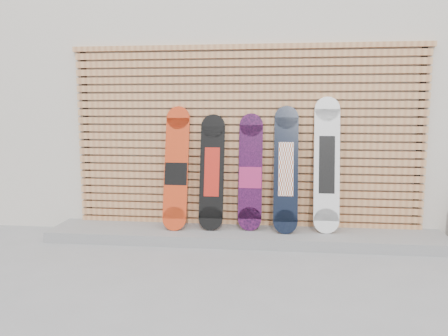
{
  "coord_description": "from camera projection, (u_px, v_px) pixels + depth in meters",
  "views": [
    {
      "loc": [
        0.18,
        -4.3,
        1.54
      ],
      "look_at": [
        -0.39,
        0.75,
        0.85
      ],
      "focal_mm": 35.0,
      "sensor_mm": 36.0,
      "label": 1
    }
  ],
  "objects": [
    {
      "name": "building",
      "position": [
        292.0,
        94.0,
        7.61
      ],
      "size": [
        12.0,
        5.0,
        3.6
      ],
      "primitive_type": "cube",
      "color": "beige",
      "rests_on": "ground"
    },
    {
      "name": "snowboard_4",
      "position": [
        327.0,
        165.0,
        5.03
      ],
      "size": [
        0.29,
        0.3,
        1.56
      ],
      "color": "silver",
      "rests_on": "concrete_step"
    },
    {
      "name": "slat_wall",
      "position": [
        246.0,
        137.0,
        5.27
      ],
      "size": [
        4.26,
        0.08,
        2.29
      ],
      "color": "#BC7D4E",
      "rests_on": "ground"
    },
    {
      "name": "snowboard_2",
      "position": [
        250.0,
        173.0,
        5.15
      ],
      "size": [
        0.28,
        0.28,
        1.37
      ],
      "color": "black",
      "rests_on": "concrete_step"
    },
    {
      "name": "snowboard_1",
      "position": [
        212.0,
        172.0,
        5.18
      ],
      "size": [
        0.29,
        0.33,
        1.36
      ],
      "color": "black",
      "rests_on": "concrete_step"
    },
    {
      "name": "concrete_step",
      "position": [
        244.0,
        235.0,
        5.14
      ],
      "size": [
        4.6,
        0.7,
        0.12
      ],
      "primitive_type": "cube",
      "color": "gray",
      "rests_on": "ground"
    },
    {
      "name": "snowboard_0",
      "position": [
        176.0,
        169.0,
        5.2
      ],
      "size": [
        0.28,
        0.38,
        1.45
      ],
      "color": "red",
      "rests_on": "concrete_step"
    },
    {
      "name": "snowboard_3",
      "position": [
        286.0,
        169.0,
        5.06
      ],
      "size": [
        0.28,
        0.37,
        1.46
      ],
      "color": "black",
      "rests_on": "concrete_step"
    },
    {
      "name": "ground",
      "position": [
        254.0,
        261.0,
        4.46
      ],
      "size": [
        80.0,
        80.0,
        0.0
      ],
      "primitive_type": "plane",
      "color": "gray",
      "rests_on": "ground"
    }
  ]
}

